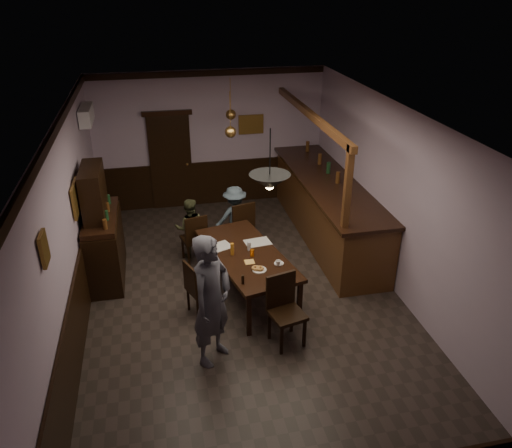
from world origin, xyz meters
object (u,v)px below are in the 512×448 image
object	(u,v)px
pendant_brass_far	(231,115)
chair_side	(197,287)
bar_counter	(325,205)
person_seated_right	(235,217)
pendant_iron	(270,182)
person_standing	(212,301)
pendant_brass_mid	(231,132)
chair_far_right	(241,225)
coffee_cup	(278,263)
chair_near	(284,306)
dining_table	(246,256)
soda_can	(252,253)
person_seated_left	(190,228)
sideboard	(103,235)
chair_far_left	(195,237)

from	to	relation	value
pendant_brass_far	chair_side	bearing A→B (deg)	-109.07
chair_side	bar_counter	bearing A→B (deg)	-73.87
person_seated_right	pendant_iron	xyz separation A→B (m)	(0.09, -2.39, 1.65)
person_standing	pendant_brass_mid	bearing A→B (deg)	28.34
chair_far_right	pendant_brass_mid	distance (m)	1.74
chair_far_right	coffee_cup	xyz separation A→B (m)	(0.25, -1.81, 0.22)
chair_near	person_standing	bearing A→B (deg)	175.73
bar_counter	pendant_brass_far	xyz separation A→B (m)	(-1.69, 0.97, 1.65)
chair_far_right	bar_counter	world-z (taller)	bar_counter
chair_side	coffee_cup	world-z (taller)	chair_side
person_seated_right	bar_counter	world-z (taller)	bar_counter
dining_table	person_seated_right	xyz separation A→B (m)	(0.09, 1.61, -0.07)
dining_table	soda_can	xyz separation A→B (m)	(0.07, -0.12, 0.12)
coffee_cup	bar_counter	world-z (taller)	bar_counter
person_seated_left	chair_near	bearing A→B (deg)	114.99
dining_table	bar_counter	world-z (taller)	bar_counter
sideboard	person_seated_left	bearing A→B (deg)	15.53
dining_table	chair_far_left	size ratio (longest dim) A/B	2.46
person_seated_right	chair_far_left	bearing A→B (deg)	21.17
bar_counter	sideboard	bearing A→B (deg)	-169.93
coffee_cup	chair_far_left	bearing A→B (deg)	111.92
chair_far_right	chair_side	xyz separation A→B (m)	(-1.01, -1.75, -0.08)
chair_side	person_standing	size ratio (longest dim) A/B	0.48
chair_far_right	person_standing	world-z (taller)	person_standing
chair_far_left	pendant_brass_mid	xyz separation A→B (m)	(0.75, 0.39, 1.77)
person_standing	pendant_iron	bearing A→B (deg)	-10.97
soda_can	bar_counter	size ratio (longest dim) A/B	0.03
pendant_brass_mid	person_seated_right	bearing A→B (deg)	53.76
person_seated_left	coffee_cup	size ratio (longest dim) A/B	14.34
sideboard	pendant_brass_far	bearing A→B (deg)	34.35
sideboard	chair_far_left	bearing A→B (deg)	5.25
dining_table	chair_near	xyz separation A→B (m)	(0.30, -1.28, -0.11)
chair_side	person_seated_left	bearing A→B (deg)	-23.71
person_seated_right	pendant_brass_far	bearing A→B (deg)	-106.38
soda_can	chair_side	bearing A→B (deg)	-162.42
bar_counter	pendant_iron	bearing A→B (deg)	-124.63
person_seated_left	chair_side	bearing A→B (deg)	91.04
dining_table	chair_far_left	xyz separation A→B (m)	(-0.72, 1.14, -0.16)
chair_side	coffee_cup	bearing A→B (deg)	-114.60
chair_side	person_seated_left	distance (m)	1.83
person_standing	pendant_brass_mid	distance (m)	3.37
person_seated_left	pendant_brass_mid	distance (m)	1.91
soda_can	pendant_brass_far	size ratio (longest dim) A/B	0.15
soda_can	sideboard	world-z (taller)	sideboard
chair_near	pendant_brass_far	distance (m)	4.35
chair_side	coffee_cup	size ratio (longest dim) A/B	11.28
chair_side	pendant_iron	xyz separation A→B (m)	(1.03, -0.37, 1.77)
person_seated_left	soda_can	xyz separation A→B (m)	(0.86, -1.53, 0.24)
soda_can	pendant_brass_far	xyz separation A→B (m)	(0.16, 2.83, 1.49)
person_seated_right	pendant_brass_mid	distance (m)	1.69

